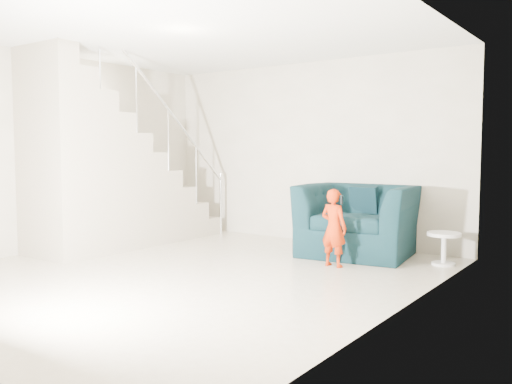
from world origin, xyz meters
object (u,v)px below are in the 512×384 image
side_table (444,243)px  staircase (105,181)px  armchair (358,220)px  toddler (334,228)px

side_table → staircase: 4.59m
armchair → side_table: (1.12, 0.01, -0.20)m
armchair → staircase: bearing=-160.6°
staircase → side_table: bearing=20.7°
armchair → side_table: 1.14m
staircase → toddler: bearing=13.4°
side_table → armchair: bearing=-179.4°
side_table → toddler: bearing=-141.1°
toddler → side_table: size_ratio=2.34×
side_table → staircase: staircase is taller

